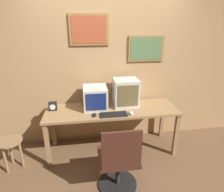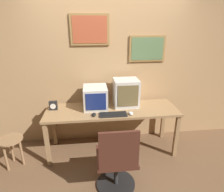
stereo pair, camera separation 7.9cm
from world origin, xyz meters
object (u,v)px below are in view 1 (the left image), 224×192
(monitor_left, at_px, (95,97))
(mouse_far_corner, at_px, (94,115))
(keyboard_main, at_px, (114,114))
(desk_clock, at_px, (53,106))
(office_chair, at_px, (119,163))
(monitor_right, at_px, (126,93))
(mouse_near_keyboard, at_px, (131,113))
(side_stool, at_px, (11,147))

(monitor_left, distance_m, mouse_far_corner, 0.34)
(mouse_far_corner, bearing_deg, keyboard_main, -2.82)
(mouse_far_corner, xyz_separation_m, desk_clock, (-0.61, 0.29, 0.05))
(desk_clock, height_order, office_chair, office_chair)
(monitor_right, height_order, keyboard_main, monitor_right)
(mouse_near_keyboard, bearing_deg, office_chair, -115.60)
(mouse_far_corner, bearing_deg, office_chair, -68.29)
(monitor_left, relative_size, monitor_right, 0.97)
(side_stool, bearing_deg, desk_clock, 27.57)
(mouse_far_corner, bearing_deg, monitor_left, 83.46)
(monitor_left, distance_m, desk_clock, 0.65)
(side_stool, bearing_deg, mouse_far_corner, 0.75)
(mouse_far_corner, distance_m, office_chair, 0.76)
(keyboard_main, xyz_separation_m, office_chair, (-0.03, -0.60, -0.36))
(mouse_near_keyboard, distance_m, desk_clock, 1.19)
(side_stool, bearing_deg, monitor_right, 11.27)
(mouse_far_corner, height_order, desk_clock, desk_clock)
(keyboard_main, xyz_separation_m, side_stool, (-1.47, -0.00, -0.40))
(monitor_right, bearing_deg, monitor_left, -177.50)
(mouse_far_corner, height_order, office_chair, office_chair)
(monitor_left, height_order, mouse_far_corner, monitor_left)
(side_stool, bearing_deg, mouse_near_keyboard, 0.03)
(monitor_left, height_order, side_stool, monitor_left)
(mouse_near_keyboard, xyz_separation_m, mouse_far_corner, (-0.53, 0.01, 0.00))
(monitor_right, xyz_separation_m, keyboard_main, (-0.24, -0.34, -0.20))
(mouse_near_keyboard, height_order, desk_clock, desk_clock)
(keyboard_main, height_order, office_chair, office_chair)
(keyboard_main, height_order, mouse_near_keyboard, mouse_near_keyboard)
(office_chair, height_order, side_stool, office_chair)
(office_chair, bearing_deg, mouse_near_keyboard, 64.40)
(mouse_near_keyboard, relative_size, side_stool, 0.24)
(desk_clock, distance_m, side_stool, 0.80)
(mouse_far_corner, relative_size, side_stool, 0.23)
(mouse_far_corner, bearing_deg, mouse_near_keyboard, -1.58)
(mouse_far_corner, xyz_separation_m, office_chair, (0.25, -0.62, -0.37))
(monitor_left, xyz_separation_m, office_chair, (0.21, -0.92, -0.51))
(monitor_left, distance_m, mouse_near_keyboard, 0.61)
(office_chair, bearing_deg, mouse_far_corner, 111.71)
(mouse_far_corner, bearing_deg, monitor_right, 32.05)
(desk_clock, distance_m, office_chair, 1.31)
(monitor_right, xyz_separation_m, mouse_far_corner, (-0.52, -0.33, -0.20))
(monitor_right, relative_size, office_chair, 0.47)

